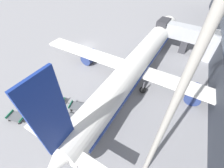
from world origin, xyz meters
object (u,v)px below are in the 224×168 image
baggage_dolly_row_mid_a_col_a (26,105)px  baggage_dolly_row_mid_b_col_c (78,107)px  baggage_dolly_row_mid_b_col_a (35,95)px  baggage_dolly_row_mid_a_col_b (48,112)px  baggage_dolly_row_mid_a_col_c (72,118)px  baggage_dolly_row_mid_b_col_b (56,101)px  apron_light_mast (181,89)px  baggage_dolly_row_near_col_a (17,117)px  baggage_dolly_row_near_col_b (39,124)px  airplane (137,63)px  baggage_dolly_row_near_col_c (63,131)px

baggage_dolly_row_mid_a_col_a → baggage_dolly_row_mid_b_col_c: bearing=22.7°
baggage_dolly_row_mid_a_col_a → baggage_dolly_row_mid_b_col_c: same height
baggage_dolly_row_mid_a_col_a → baggage_dolly_row_mid_b_col_a: same height
baggage_dolly_row_mid_a_col_b → baggage_dolly_row_mid_a_col_c: bearing=8.8°
baggage_dolly_row_mid_b_col_b → apron_light_mast: 22.38m
baggage_dolly_row_mid_b_col_b → apron_light_mast: size_ratio=0.13×
baggage_dolly_row_near_col_a → baggage_dolly_row_mid_b_col_a: size_ratio=1.00×
baggage_dolly_row_mid_b_col_a → baggage_dolly_row_mid_b_col_c: (8.48, 1.03, 0.00)m
baggage_dolly_row_mid_b_col_c → baggage_dolly_row_mid_a_col_a: bearing=-157.3°
baggage_dolly_row_mid_a_col_c → baggage_dolly_row_mid_b_col_a: 9.04m
baggage_dolly_row_near_col_a → baggage_dolly_row_mid_a_col_b: bearing=37.0°
baggage_dolly_row_near_col_b → airplane: bearing=61.4°
airplane → apron_light_mast: (6.78, -16.60, 11.15)m
baggage_dolly_row_near_col_a → baggage_dolly_row_near_col_b: 4.20m
baggage_dolly_row_mid_b_col_a → baggage_dolly_row_near_col_a: bearing=-79.0°
airplane → baggage_dolly_row_mid_a_col_a: (-14.22, -15.49, -2.93)m
airplane → baggage_dolly_row_mid_b_col_a: (-14.56, -13.11, -2.93)m
baggage_dolly_row_mid_b_col_c → apron_light_mast: apron_light_mast is taller
baggage_dolly_row_mid_a_col_c → baggage_dolly_row_mid_b_col_a: size_ratio=1.00×
baggage_dolly_row_mid_b_col_a → baggage_dolly_row_mid_a_col_a: bearing=-81.8°
airplane → baggage_dolly_row_mid_a_col_c: bearing=-111.3°
airplane → baggage_dolly_row_mid_b_col_a: airplane is taller
baggage_dolly_row_mid_a_col_a → baggage_dolly_row_mid_a_col_c: bearing=7.1°
baggage_dolly_row_near_col_b → baggage_dolly_row_mid_b_col_a: 6.63m
baggage_dolly_row_near_col_a → baggage_dolly_row_mid_a_col_c: bearing=23.6°
airplane → baggage_dolly_row_near_col_a: (-13.62, -17.91, -2.93)m
baggage_dolly_row_mid_a_col_b → baggage_dolly_row_mid_a_col_c: 4.30m
baggage_dolly_row_near_col_b → baggage_dolly_row_mid_b_col_c: 6.27m
apron_light_mast → baggage_dolly_row_near_col_b: bearing=-177.3°
baggage_dolly_row_near_col_a → baggage_dolly_row_mid_b_col_b: 6.34m
baggage_dolly_row_near_col_a → baggage_dolly_row_mid_a_col_b: (3.76, 2.83, 0.00)m
airplane → baggage_dolly_row_near_col_a: bearing=-127.3°
baggage_dolly_row_mid_a_col_c → baggage_dolly_row_mid_a_col_b: bearing=-171.2°
baggage_dolly_row_mid_b_col_b → airplane: bearing=51.1°
airplane → baggage_dolly_row_near_col_b: size_ratio=13.68×
baggage_dolly_row_mid_b_col_b → baggage_dolly_row_near_col_b: bearing=-81.7°
airplane → baggage_dolly_row_mid_a_col_a: size_ratio=13.70×
baggage_dolly_row_near_col_c → baggage_dolly_row_mid_a_col_a: size_ratio=1.00×
baggage_dolly_row_mid_a_col_c → baggage_dolly_row_mid_b_col_b: size_ratio=1.00×
baggage_dolly_row_mid_b_col_c → baggage_dolly_row_near_col_a: bearing=-142.3°
baggage_dolly_row_mid_b_col_a → baggage_dolly_row_near_col_c: bearing=-22.0°
apron_light_mast → baggage_dolly_row_mid_a_col_b: bearing=174.7°
baggage_dolly_row_mid_a_col_c → apron_light_mast: (12.39, -2.19, 14.08)m
airplane → baggage_dolly_row_near_col_b: bearing=-118.6°
airplane → baggage_dolly_row_mid_b_col_a: size_ratio=13.62×
baggage_dolly_row_mid_a_col_c → baggage_dolly_row_mid_a_col_a: bearing=-172.9°
airplane → baggage_dolly_row_mid_b_col_a: 19.81m
airplane → baggage_dolly_row_mid_b_col_b: airplane is taller
baggage_dolly_row_mid_a_col_c → baggage_dolly_row_mid_b_col_c: 2.38m
baggage_dolly_row_mid_b_col_c → airplane: bearing=63.3°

